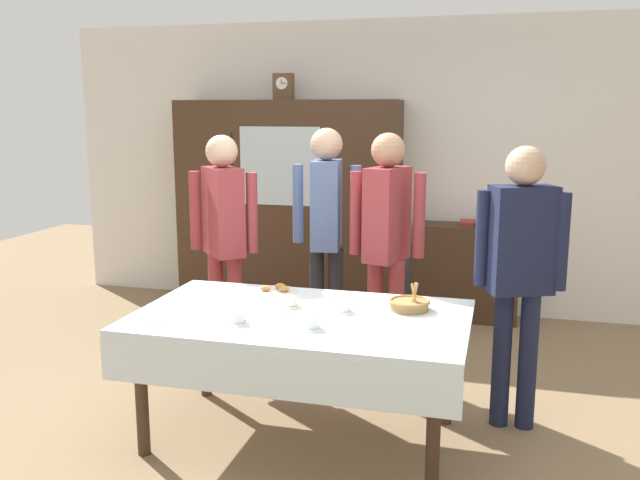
# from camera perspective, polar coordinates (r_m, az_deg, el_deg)

# --- Properties ---
(ground_plane) EXTENTS (12.00, 12.00, 0.00)m
(ground_plane) POSITION_cam_1_polar(r_m,az_deg,el_deg) (4.29, -0.72, -15.09)
(ground_plane) COLOR #846B4C
(ground_plane) RESTS_ON ground
(back_wall) EXTENTS (6.40, 0.10, 2.70)m
(back_wall) POSITION_cam_1_polar(r_m,az_deg,el_deg) (6.47, 5.71, 6.12)
(back_wall) COLOR silver
(back_wall) RESTS_ON ground
(dining_table) EXTENTS (1.86, 1.11, 0.75)m
(dining_table) POSITION_cam_1_polar(r_m,az_deg,el_deg) (3.83, -1.72, -7.66)
(dining_table) COLOR #3D2819
(dining_table) RESTS_ON ground
(wall_cabinet) EXTENTS (2.11, 0.46, 1.97)m
(wall_cabinet) POSITION_cam_1_polar(r_m,az_deg,el_deg) (6.44, -2.73, 2.88)
(wall_cabinet) COLOR #3D2819
(wall_cabinet) RESTS_ON ground
(mantel_clock) EXTENTS (0.18, 0.11, 0.24)m
(mantel_clock) POSITION_cam_1_polar(r_m,az_deg,el_deg) (6.39, -3.09, 12.76)
(mantel_clock) COLOR brown
(mantel_clock) RESTS_ON wall_cabinet
(bookshelf_low) EXTENTS (0.93, 0.35, 0.87)m
(bookshelf_low) POSITION_cam_1_polar(r_m,az_deg,el_deg) (6.29, 12.11, -2.66)
(bookshelf_low) COLOR #3D2819
(bookshelf_low) RESTS_ON ground
(book_stack) EXTENTS (0.14, 0.18, 0.04)m
(book_stack) POSITION_cam_1_polar(r_m,az_deg,el_deg) (6.20, 12.28, 1.44)
(book_stack) COLOR #99332D
(book_stack) RESTS_ON bookshelf_low
(tea_cup_far_left) EXTENTS (0.13, 0.13, 0.06)m
(tea_cup_far_left) POSITION_cam_1_polar(r_m,az_deg,el_deg) (3.57, -0.65, -7.12)
(tea_cup_far_left) COLOR white
(tea_cup_far_left) RESTS_ON dining_table
(tea_cup_mid_left) EXTENTS (0.13, 0.13, 0.06)m
(tea_cup_mid_left) POSITION_cam_1_polar(r_m,az_deg,el_deg) (3.86, 2.01, -5.71)
(tea_cup_mid_left) COLOR white
(tea_cup_mid_left) RESTS_ON dining_table
(tea_cup_far_right) EXTENTS (0.13, 0.13, 0.06)m
(tea_cup_far_right) POSITION_cam_1_polar(r_m,az_deg,el_deg) (3.68, -6.88, -6.61)
(tea_cup_far_right) COLOR silver
(tea_cup_far_right) RESTS_ON dining_table
(tea_cup_back_edge) EXTENTS (0.13, 0.13, 0.06)m
(tea_cup_back_edge) POSITION_cam_1_polar(r_m,az_deg,el_deg) (3.97, -2.51, -5.27)
(tea_cup_back_edge) COLOR white
(tea_cup_back_edge) RESTS_ON dining_table
(bread_basket) EXTENTS (0.24, 0.24, 0.16)m
(bread_basket) POSITION_cam_1_polar(r_m,az_deg,el_deg) (3.94, 7.53, -5.36)
(bread_basket) COLOR #9E7542
(bread_basket) RESTS_ON dining_table
(pastry_plate) EXTENTS (0.28, 0.28, 0.05)m
(pastry_plate) POSITION_cam_1_polar(r_m,az_deg,el_deg) (4.28, -3.76, -4.27)
(pastry_plate) COLOR white
(pastry_plate) RESTS_ON dining_table
(spoon_far_left) EXTENTS (0.12, 0.02, 0.01)m
(spoon_far_left) POSITION_cam_1_polar(r_m,az_deg,el_deg) (3.77, -2.81, -6.49)
(spoon_far_left) COLOR silver
(spoon_far_left) RESTS_ON dining_table
(spoon_mid_left) EXTENTS (0.12, 0.02, 0.01)m
(spoon_mid_left) POSITION_cam_1_polar(r_m,az_deg,el_deg) (3.78, -13.33, -6.73)
(spoon_mid_left) COLOR silver
(spoon_mid_left) RESTS_ON dining_table
(spoon_mid_right) EXTENTS (0.12, 0.02, 0.01)m
(spoon_mid_right) POSITION_cam_1_polar(r_m,az_deg,el_deg) (4.06, 0.47, -5.21)
(spoon_mid_right) COLOR silver
(spoon_mid_right) RESTS_ON dining_table
(person_behind_table_right) EXTENTS (0.52, 0.39, 1.75)m
(person_behind_table_right) POSITION_cam_1_polar(r_m,az_deg,el_deg) (5.02, 0.54, 1.69)
(person_behind_table_right) COLOR #232328
(person_behind_table_right) RESTS_ON ground
(person_by_cabinet) EXTENTS (0.52, 0.40, 1.73)m
(person_by_cabinet) POSITION_cam_1_polar(r_m,az_deg,el_deg) (4.68, 5.63, 0.76)
(person_by_cabinet) COLOR #933338
(person_by_cabinet) RESTS_ON ground
(person_beside_shelf) EXTENTS (0.52, 0.40, 1.71)m
(person_beside_shelf) POSITION_cam_1_polar(r_m,az_deg,el_deg) (4.93, -8.10, 1.04)
(person_beside_shelf) COLOR #933338
(person_beside_shelf) RESTS_ON ground
(person_near_right_end) EXTENTS (0.52, 0.32, 1.68)m
(person_near_right_end) POSITION_cam_1_polar(r_m,az_deg,el_deg) (4.08, 16.49, -1.60)
(person_near_right_end) COLOR #191E38
(person_near_right_end) RESTS_ON ground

